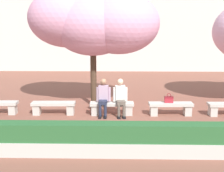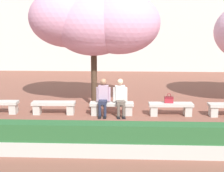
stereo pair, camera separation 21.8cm
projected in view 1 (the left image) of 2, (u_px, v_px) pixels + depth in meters
ground_plane at (112, 115)px, 11.04m from camera, size 100.00×100.00×0.00m
stone_bench_near_west at (54, 106)px, 11.03m from camera, size 1.54×0.47×0.45m
stone_bench_center at (112, 107)px, 10.98m from camera, size 1.54×0.47×0.45m
stone_bench_near_east at (171, 107)px, 10.93m from camera, size 1.54×0.47×0.45m
person_seated_left at (103, 96)px, 10.86m from camera, size 0.51×0.69×1.29m
person_seated_right at (120, 96)px, 10.84m from camera, size 0.51×0.71×1.29m
handbag at (169, 99)px, 10.90m from camera, size 0.30×0.15×0.34m
cherry_tree_main at (93, 22)px, 11.68m from camera, size 4.94×3.11×4.49m
planter_hedge_foreground at (108, 140)px, 7.57m from camera, size 12.46×0.50×0.80m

